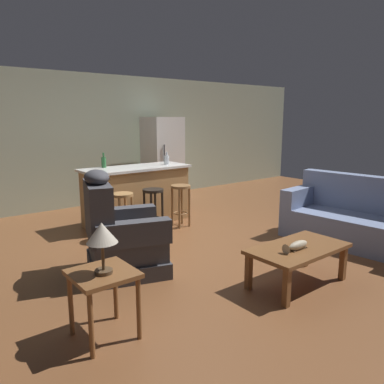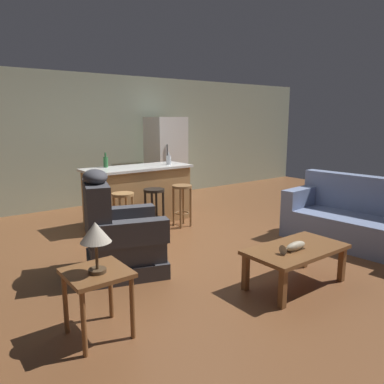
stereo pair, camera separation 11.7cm
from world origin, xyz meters
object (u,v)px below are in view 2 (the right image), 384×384
end_table (97,282)px  kitchen_island (138,195)px  coffee_table (296,253)px  bottle_short_amber (169,160)px  fish_figurine (294,247)px  bar_stool_right (182,198)px  table_lamp (96,235)px  couch (358,221)px  bar_stool_middle (154,202)px  recliner_near_lamp (118,236)px  refrigerator (166,159)px  bar_stool_left (123,207)px  bottle_tall_green (106,162)px

end_table → kitchen_island: bearing=55.4°
coffee_table → bottle_short_amber: size_ratio=5.07×
fish_figurine → bottle_short_amber: size_ratio=1.57×
coffee_table → bottle_short_amber: bottle_short_amber is taller
end_table → bar_stool_right: bearing=42.2°
table_lamp → bar_stool_right: bearing=42.6°
fish_figurine → end_table: bearing=167.8°
couch → kitchen_island: bearing=-62.1°
kitchen_island → bottle_short_amber: bearing=-6.4°
bar_stool_middle → fish_figurine: bearing=-88.1°
bar_stool_right → coffee_table: bearing=-97.5°
recliner_near_lamp → bar_stool_middle: size_ratio=1.76×
end_table → refrigerator: refrigerator is taller
bottle_short_amber → end_table: bearing=-132.6°
bar_stool_left → bottle_tall_green: bottle_tall_green is taller
end_table → refrigerator: size_ratio=0.32×
end_table → bar_stool_middle: size_ratio=0.82×
refrigerator → bottle_short_amber: (-0.77, -1.26, 0.15)m
coffee_table → fish_figurine: (-0.11, -0.05, 0.10)m
bar_stool_left → bottle_tall_green: (0.15, 0.87, 0.57)m
couch → kitchen_island: size_ratio=1.10×
table_lamp → bar_stool_left: (1.32, 2.18, -0.40)m
recliner_near_lamp → bar_stool_right: (1.65, 1.05, 0.05)m
recliner_near_lamp → end_table: recliner_near_lamp is taller
table_lamp → end_table: bearing=79.2°
end_table → couch: bearing=-1.0°
fish_figurine → table_lamp: table_lamp is taller
bar_stool_right → bottle_tall_green: bottle_tall_green is taller
bottle_short_amber → couch: bearing=-64.9°
end_table → bar_stool_right: bar_stool_right is taller
coffee_table → bar_stool_middle: 2.52m
bar_stool_middle → table_lamp: bearing=-130.3°
fish_figurine → bottle_short_amber: 3.23m
couch → bar_stool_left: 3.32m
couch → bar_stool_right: bearing=-62.7°
fish_figurine → refrigerator: bearing=73.2°
bar_stool_right → refrigerator: (0.89, 1.83, 0.41)m
fish_figurine → recliner_near_lamp: size_ratio=0.28×
fish_figurine → bar_stool_middle: bearing=91.9°
bar_stool_right → bottle_short_amber: (0.12, 0.57, 0.56)m
kitchen_island → bottle_short_amber: 0.80m
fish_figurine → end_table: size_ratio=0.61×
bottle_tall_green → recliner_near_lamp: bearing=-111.3°
fish_figurine → bar_stool_right: bearing=80.3°
kitchen_island → refrigerator: refrigerator is taller
couch → bottle_short_amber: bottle_short_amber is taller
bar_stool_left → bar_stool_middle: same height
coffee_table → bar_stool_left: 2.62m
table_lamp → bottle_short_amber: 3.71m
fish_figurine → bar_stool_middle: (-0.09, 2.56, 0.01)m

